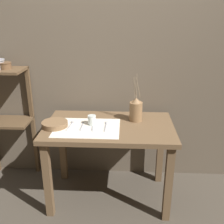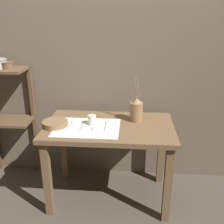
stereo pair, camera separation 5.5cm
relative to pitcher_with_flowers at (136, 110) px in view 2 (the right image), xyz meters
name	(u,v)px [view 2 (the right image)]	position (x,y,z in m)	size (l,w,h in m)	color
ground_plane	(110,195)	(-0.23, -0.12, -0.83)	(12.00, 12.00, 0.00)	#473F35
stone_wall_back	(113,61)	(-0.23, 0.33, 0.37)	(7.00, 0.06, 2.40)	brown
wooden_table	(109,137)	(-0.23, -0.12, -0.21)	(1.10, 0.66, 0.73)	brown
wooden_shelf_unit	(7,104)	(-1.25, 0.17, -0.04)	(0.48, 0.30, 1.15)	brown
linen_cloth	(87,127)	(-0.41, -0.18, -0.10)	(0.54, 0.40, 0.00)	silver
pitcher_with_flowers	(136,110)	(0.00, 0.00, 0.00)	(0.11, 0.11, 0.42)	olive
wooden_bowl	(55,124)	(-0.68, -0.17, -0.08)	(0.22, 0.22, 0.05)	brown
glass_tumbler_near	(92,120)	(-0.38, -0.12, -0.06)	(0.07, 0.07, 0.08)	silver
spoon_outer	(71,123)	(-0.55, -0.12, -0.09)	(0.04, 0.18, 0.02)	#939399
fork_outer	(82,126)	(-0.46, -0.17, -0.09)	(0.01, 0.17, 0.00)	#939399
fork_inner	(92,127)	(-0.36, -0.17, -0.09)	(0.03, 0.17, 0.00)	#939399
spoon_inner	(106,124)	(-0.26, -0.12, -0.09)	(0.02, 0.18, 0.02)	#939399
metal_pot_small	(7,65)	(-1.18, 0.13, 0.36)	(0.11, 0.11, 0.06)	brown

